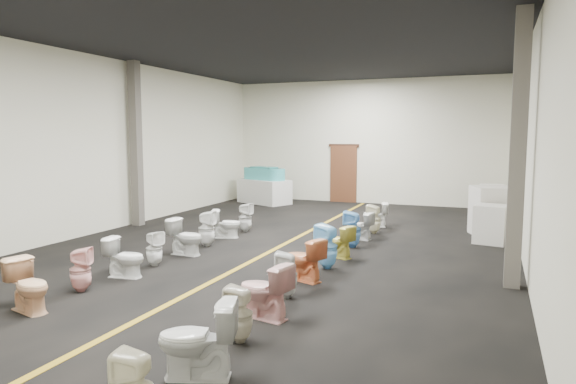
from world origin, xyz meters
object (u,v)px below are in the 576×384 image
object	(u,v)px
toilet_right_8	(353,229)
toilet_left_7	(207,229)
toilet_left_2	(29,286)
toilet_right_5	(304,259)
toilet_left_3	(80,270)
toilet_right_4	(287,275)
toilet_right_11	(375,215)
bathtub	(264,174)
display_table	(264,191)
toilet_right_6	(327,247)
toilet_left_6	(186,237)
toilet_right_10	(374,219)
toilet_left_4	(125,257)
toilet_left_9	(245,218)
toilet_right_1	(197,340)
toilet_right_3	(264,290)
toilet_left_5	(154,249)
toilet_right_9	(359,226)
toilet_right_7	(338,241)
appliance_crate_a	(491,224)
appliance_crate_b	(492,211)
toilet_left_8	(226,224)
toilet_right_2	(240,314)
appliance_crate_c	(492,211)
appliance_crate_d	(492,201)

from	to	relation	value
toilet_right_8	toilet_left_7	bearing A→B (deg)	-72.98
toilet_left_2	toilet_right_5	size ratio (longest dim) A/B	1.00
toilet_left_3	toilet_right_4	bearing A→B (deg)	-96.62
toilet_right_4	toilet_right_11	distance (m)	6.59
bathtub	display_table	bearing A→B (deg)	65.05
display_table	toilet_right_6	world-z (taller)	display_table
toilet_left_6	toilet_right_10	xyz separation A→B (m)	(3.15, 3.78, -0.01)
toilet_left_4	bathtub	bearing A→B (deg)	2.05
toilet_left_9	toilet_right_1	xyz separation A→B (m)	(3.16, -7.40, 0.03)
toilet_right_3	toilet_right_11	size ratio (longest dim) A/B	1.16
toilet_left_5	toilet_right_9	bearing A→B (deg)	-18.06
toilet_right_7	toilet_right_9	xyz separation A→B (m)	(-0.04, 1.94, -0.01)
appliance_crate_a	toilet_left_7	distance (m)	6.56
toilet_right_6	toilet_right_7	size ratio (longest dim) A/B	1.25
appliance_crate_b	toilet_right_9	distance (m)	3.42
toilet_right_3	toilet_left_8	bearing A→B (deg)	-133.88
toilet_right_2	toilet_right_4	world-z (taller)	toilet_right_4
toilet_right_2	toilet_right_10	bearing A→B (deg)	176.16
appliance_crate_c	appliance_crate_d	xyz separation A→B (m)	(0.00, 2.09, 0.03)
toilet_left_9	toilet_right_6	size ratio (longest dim) A/B	0.90
toilet_left_4	toilet_left_7	distance (m)	2.74
toilet_left_7	toilet_right_3	xyz separation A→B (m)	(3.11, -3.69, -0.01)
toilet_right_8	toilet_left_2	bearing A→B (deg)	-31.37
appliance_crate_c	toilet_right_3	distance (m)	9.03
toilet_left_5	toilet_left_7	bearing A→B (deg)	19.20
toilet_left_2	toilet_right_2	size ratio (longest dim) A/B	1.08
toilet_left_8	toilet_right_11	world-z (taller)	toilet_left_8
toilet_left_2	appliance_crate_d	bearing A→B (deg)	-13.63
toilet_left_5	toilet_left_7	world-z (taller)	toilet_left_7
toilet_left_4	toilet_right_10	distance (m)	6.48
toilet_right_11	toilet_left_6	bearing A→B (deg)	-47.85
toilet_left_3	toilet_right_2	xyz separation A→B (m)	(3.29, -0.85, -0.01)
appliance_crate_a	appliance_crate_b	size ratio (longest dim) A/B	0.73
toilet_left_5	toilet_right_2	distance (m)	4.14
appliance_crate_b	toilet_left_3	world-z (taller)	appliance_crate_b
display_table	toilet_right_5	size ratio (longest dim) A/B	2.61
appliance_crate_c	toilet_left_7	xyz separation A→B (m)	(-5.95, -4.88, -0.06)
toilet_right_2	toilet_right_10	size ratio (longest dim) A/B	0.94
toilet_right_5	toilet_right_10	xyz separation A→B (m)	(0.20, 4.67, -0.01)
toilet_right_1	toilet_right_6	distance (m)	4.68
toilet_left_4	toilet_right_7	bearing A→B (deg)	-56.02
appliance_crate_d	toilet_left_7	size ratio (longest dim) A/B	1.22
appliance_crate_a	toilet_right_1	world-z (taller)	appliance_crate_a
toilet_right_8	toilet_right_9	bearing A→B (deg)	-178.05
toilet_left_5	toilet_left_9	size ratio (longest dim) A/B	0.90
toilet_left_9	toilet_right_1	world-z (taller)	toilet_right_1
appliance_crate_c	toilet_left_6	distance (m)	8.27
toilet_left_5	toilet_right_10	xyz separation A→B (m)	(3.19, 4.81, 0.03)
toilet_right_5	toilet_right_7	xyz separation A→B (m)	(0.07, 1.84, -0.04)
appliance_crate_a	toilet_left_9	world-z (taller)	appliance_crate_a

